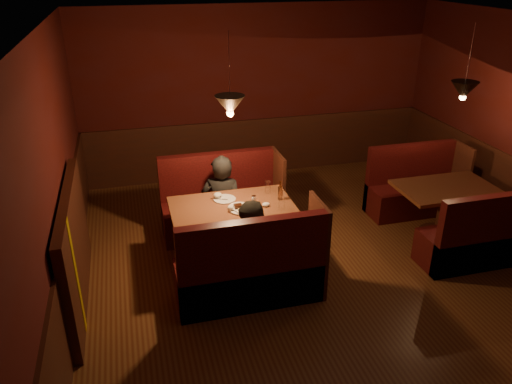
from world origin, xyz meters
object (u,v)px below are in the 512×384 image
object	(u,v)px
main_bench_near	(252,274)
second_bench_far	(414,190)
diner_a	(222,187)
diner_b	(254,234)
second_bench_near	(480,241)
main_bench_far	(222,207)
second_table	(444,199)
main_table	(234,219)

from	to	relation	value
main_bench_near	second_bench_far	bearing A→B (deg)	28.08
diner_a	diner_b	distance (m)	1.21
main_bench_near	diner_a	xyz separation A→B (m)	(-0.04, 1.45, 0.43)
main_bench_near	diner_a	world-z (taller)	diner_a
second_bench_far	diner_b	world-z (taller)	diner_b
diner_a	second_bench_far	bearing A→B (deg)	-156.35
main_bench_near	second_bench_near	size ratio (longest dim) A/B	1.14
main_bench_far	second_table	xyz separation A→B (m)	(2.92, -0.91, 0.19)
main_table	second_table	bearing A→B (deg)	-1.10
main_bench_far	main_bench_near	distance (m)	1.70
main_bench_far	second_bench_far	bearing A→B (deg)	-2.46
main_bench_far	main_bench_near	bearing A→B (deg)	-90.00
second_bench_far	second_bench_near	xyz separation A→B (m)	(0.00, -1.56, 0.00)
main_table	diner_a	xyz separation A→B (m)	(-0.02, 0.60, 0.17)
diner_b	main_table	bearing A→B (deg)	123.35
main_table	main_bench_far	world-z (taller)	main_bench_far
second_table	diner_a	distance (m)	3.04
main_table	second_bench_far	size ratio (longest dim) A/B	1.04
second_bench_far	diner_a	world-z (taller)	diner_a
main_table	diner_b	xyz separation A→B (m)	(0.10, -0.61, 0.11)
main_bench_far	second_bench_near	bearing A→B (deg)	-29.75
main_table	second_table	xyz separation A→B (m)	(2.94, -0.06, -0.07)
main_table	main_bench_far	distance (m)	0.89
main_table	second_bench_far	world-z (taller)	main_table
second_bench_far	diner_b	bearing A→B (deg)	-155.03
main_bench_near	diner_b	xyz separation A→B (m)	(0.09, 0.24, 0.37)
main_bench_near	second_bench_far	size ratio (longest dim) A/B	1.14
second_bench_far	diner_a	distance (m)	3.03
main_table	diner_a	world-z (taller)	diner_a
second_bench_near	second_table	bearing A→B (deg)	92.20
main_table	second_bench_far	distance (m)	3.07
main_table	second_table	size ratio (longest dim) A/B	1.15
main_bench_far	diner_a	bearing A→B (deg)	-99.22
main_bench_far	diner_b	xyz separation A→B (m)	(0.09, -1.46, 0.37)
main_table	main_bench_near	bearing A→B (deg)	-88.88
diner_b	main_bench_far	bearing A→B (deg)	117.12
main_table	main_bench_near	size ratio (longest dim) A/B	0.91
second_bench_near	diner_b	size ratio (longest dim) A/B	0.99
diner_a	main_bench_near	bearing A→B (deg)	112.84
main_table	main_bench_near	world-z (taller)	main_bench_near
diner_a	diner_b	size ratio (longest dim) A/B	1.09
main_table	second_bench_near	distance (m)	3.10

